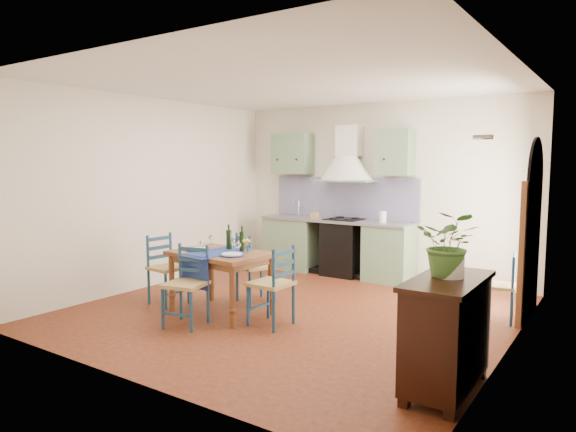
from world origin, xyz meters
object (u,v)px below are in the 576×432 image
object	(u,v)px
dining_table	(220,259)
sideboard	(446,330)
chair_near	(187,284)
potted_plant	(450,244)

from	to	relation	value
dining_table	sideboard	world-z (taller)	dining_table
chair_near	potted_plant	xyz separation A→B (m)	(2.95, -0.01, 0.73)
chair_near	sideboard	xyz separation A→B (m)	(2.96, -0.06, 0.04)
dining_table	potted_plant	xyz separation A→B (m)	(2.95, -0.58, 0.53)
chair_near	potted_plant	distance (m)	3.04
dining_table	sideboard	distance (m)	3.03
dining_table	chair_near	size ratio (longest dim) A/B	1.38
potted_plant	sideboard	bearing A→B (deg)	-80.73
sideboard	potted_plant	world-z (taller)	potted_plant
chair_near	dining_table	bearing A→B (deg)	89.66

